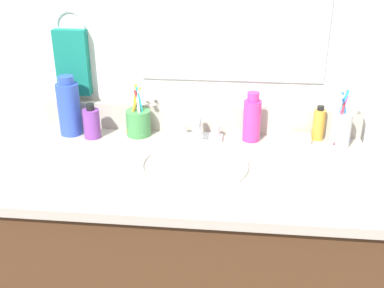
{
  "coord_description": "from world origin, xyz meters",
  "views": [
    {
      "loc": [
        0.12,
        -1.19,
        1.37
      ],
      "look_at": [
        0.0,
        0.0,
        0.82
      ],
      "focal_mm": 43.34,
      "sensor_mm": 36.0,
      "label": 1
    }
  ],
  "objects_px": {
    "bottle_cream_purple": "(92,123)",
    "soap_bar": "(300,139)",
    "cup_white_ceramic": "(341,128)",
    "hand_towel": "(73,63)",
    "faucet": "(198,131)",
    "bottle_soap_pink": "(252,119)",
    "cup_green": "(138,121)",
    "bottle_shampoo_blue": "(69,107)",
    "bottle_oil_amber": "(319,124)"
  },
  "relations": [
    {
      "from": "bottle_cream_purple",
      "to": "cup_green",
      "type": "bearing_deg",
      "value": 13.5
    },
    {
      "from": "bottle_shampoo_blue",
      "to": "hand_towel",
      "type": "bearing_deg",
      "value": 92.72
    },
    {
      "from": "hand_towel",
      "to": "bottle_cream_purple",
      "type": "bearing_deg",
      "value": -52.82
    },
    {
      "from": "bottle_soap_pink",
      "to": "cup_green",
      "type": "relative_size",
      "value": 0.92
    },
    {
      "from": "bottle_cream_purple",
      "to": "soap_bar",
      "type": "relative_size",
      "value": 1.81
    },
    {
      "from": "hand_towel",
      "to": "cup_green",
      "type": "bearing_deg",
      "value": -18.03
    },
    {
      "from": "soap_bar",
      "to": "cup_green",
      "type": "bearing_deg",
      "value": 179.34
    },
    {
      "from": "bottle_oil_amber",
      "to": "soap_bar",
      "type": "distance_m",
      "value": 0.08
    },
    {
      "from": "faucet",
      "to": "bottle_shampoo_blue",
      "type": "height_order",
      "value": "bottle_shampoo_blue"
    },
    {
      "from": "bottle_oil_amber",
      "to": "hand_towel",
      "type": "bearing_deg",
      "value": 176.51
    },
    {
      "from": "bottle_soap_pink",
      "to": "faucet",
      "type": "bearing_deg",
      "value": -176.09
    },
    {
      "from": "faucet",
      "to": "bottle_shampoo_blue",
      "type": "bearing_deg",
      "value": 179.54
    },
    {
      "from": "soap_bar",
      "to": "bottle_oil_amber",
      "type": "bearing_deg",
      "value": 28.1
    },
    {
      "from": "cup_white_ceramic",
      "to": "bottle_cream_purple",
      "type": "bearing_deg",
      "value": -179.1
    },
    {
      "from": "bottle_soap_pink",
      "to": "cup_green",
      "type": "bearing_deg",
      "value": 179.45
    },
    {
      "from": "hand_towel",
      "to": "cup_white_ceramic",
      "type": "bearing_deg",
      "value": -6.37
    },
    {
      "from": "bottle_oil_amber",
      "to": "bottle_shampoo_blue",
      "type": "xyz_separation_m",
      "value": [
        -0.82,
        -0.04,
        0.04
      ]
    },
    {
      "from": "faucet",
      "to": "bottle_cream_purple",
      "type": "bearing_deg",
      "value": -176.69
    },
    {
      "from": "hand_towel",
      "to": "faucet",
      "type": "height_order",
      "value": "hand_towel"
    },
    {
      "from": "bottle_shampoo_blue",
      "to": "soap_bar",
      "type": "relative_size",
      "value": 3.11
    },
    {
      "from": "hand_towel",
      "to": "bottle_shampoo_blue",
      "type": "relative_size",
      "value": 1.1
    },
    {
      "from": "cup_white_ceramic",
      "to": "faucet",
      "type": "bearing_deg",
      "value": 179.02
    },
    {
      "from": "hand_towel",
      "to": "cup_white_ceramic",
      "type": "height_order",
      "value": "hand_towel"
    },
    {
      "from": "hand_towel",
      "to": "cup_green",
      "type": "distance_m",
      "value": 0.3
    },
    {
      "from": "bottle_shampoo_blue",
      "to": "cup_green",
      "type": "xyz_separation_m",
      "value": [
        0.23,
        0.01,
        -0.04
      ]
    },
    {
      "from": "cup_green",
      "to": "cup_white_ceramic",
      "type": "bearing_deg",
      "value": -2.02
    },
    {
      "from": "bottle_soap_pink",
      "to": "bottle_shampoo_blue",
      "type": "bearing_deg",
      "value": -179.21
    },
    {
      "from": "bottle_shampoo_blue",
      "to": "soap_bar",
      "type": "distance_m",
      "value": 0.76
    },
    {
      "from": "cup_green",
      "to": "cup_white_ceramic",
      "type": "relative_size",
      "value": 0.94
    },
    {
      "from": "cup_green",
      "to": "hand_towel",
      "type": "bearing_deg",
      "value": 161.97
    },
    {
      "from": "bottle_cream_purple",
      "to": "cup_white_ceramic",
      "type": "distance_m",
      "value": 0.8
    },
    {
      "from": "faucet",
      "to": "cup_white_ceramic",
      "type": "xyz_separation_m",
      "value": [
        0.45,
        -0.01,
        0.03
      ]
    },
    {
      "from": "faucet",
      "to": "soap_bar",
      "type": "relative_size",
      "value": 2.5
    },
    {
      "from": "bottle_cream_purple",
      "to": "soap_bar",
      "type": "xyz_separation_m",
      "value": [
        0.68,
        0.03,
        -0.04
      ]
    },
    {
      "from": "cup_white_ceramic",
      "to": "soap_bar",
      "type": "relative_size",
      "value": 2.93
    },
    {
      "from": "bottle_shampoo_blue",
      "to": "bottle_soap_pink",
      "type": "height_order",
      "value": "bottle_shampoo_blue"
    },
    {
      "from": "bottle_shampoo_blue",
      "to": "bottle_cream_purple",
      "type": "bearing_deg",
      "value": -16.48
    },
    {
      "from": "bottle_cream_purple",
      "to": "bottle_oil_amber",
      "type": "bearing_deg",
      "value": 4.71
    },
    {
      "from": "bottle_cream_purple",
      "to": "cup_green",
      "type": "relative_size",
      "value": 0.66
    },
    {
      "from": "hand_towel",
      "to": "faucet",
      "type": "bearing_deg",
      "value": -11.82
    },
    {
      "from": "faucet",
      "to": "bottle_shampoo_blue",
      "type": "distance_m",
      "value": 0.43
    },
    {
      "from": "bottle_soap_pink",
      "to": "cup_green",
      "type": "distance_m",
      "value": 0.37
    },
    {
      "from": "faucet",
      "to": "cup_green",
      "type": "xyz_separation_m",
      "value": [
        -0.2,
        0.02,
        0.02
      ]
    },
    {
      "from": "cup_white_ceramic",
      "to": "soap_bar",
      "type": "distance_m",
      "value": 0.13
    },
    {
      "from": "bottle_shampoo_blue",
      "to": "cup_green",
      "type": "height_order",
      "value": "bottle_shampoo_blue"
    },
    {
      "from": "soap_bar",
      "to": "bottle_soap_pink",
      "type": "bearing_deg",
      "value": 179.08
    },
    {
      "from": "cup_white_ceramic",
      "to": "hand_towel",
      "type": "bearing_deg",
      "value": 173.63
    },
    {
      "from": "bottle_cream_purple",
      "to": "bottle_soap_pink",
      "type": "height_order",
      "value": "bottle_soap_pink"
    },
    {
      "from": "bottle_oil_amber",
      "to": "bottle_shampoo_blue",
      "type": "height_order",
      "value": "bottle_shampoo_blue"
    },
    {
      "from": "bottle_oil_amber",
      "to": "soap_bar",
      "type": "relative_size",
      "value": 1.8
    }
  ]
}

